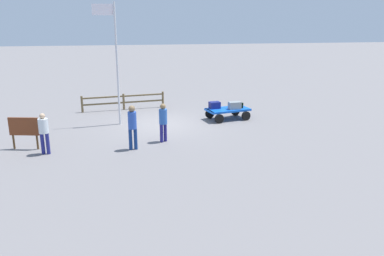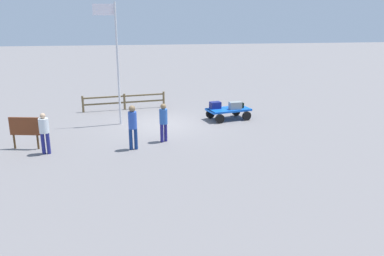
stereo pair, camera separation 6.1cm
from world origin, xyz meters
name	(u,v)px [view 2 (the right image)]	position (x,y,z in m)	size (l,w,h in m)	color
ground_plane	(163,124)	(0.00, 0.00, 0.00)	(120.00, 120.00, 0.00)	slate
luggage_cart	(228,111)	(-3.41, -0.41, 0.44)	(2.38, 1.66, 0.57)	blue
suitcase_maroon	(237,105)	(-3.93, -0.49, 0.71)	(0.64, 0.45, 0.28)	black
suitcase_grey	(215,105)	(-2.76, -0.57, 0.74)	(0.60, 0.49, 0.35)	navy
suitcase_navy	(235,106)	(-3.75, -0.25, 0.76)	(0.65, 0.43, 0.38)	gray
worker_lead	(133,124)	(1.54, 3.58, 1.06)	(0.34, 0.34, 1.81)	navy
worker_trailing	(163,120)	(0.24, 2.79, 0.97)	(0.47, 0.47, 1.66)	navy
worker_supervisor	(44,130)	(4.90, 3.55, 0.96)	(0.43, 0.43, 1.62)	navy
flagpole	(115,55)	(2.19, -0.42, 3.42)	(1.06, 0.16, 5.81)	silver
signboard	(24,128)	(5.80, 2.80, 0.86)	(1.19, 0.32, 1.31)	#4C3319
wooden_fence	(124,100)	(1.88, -3.58, 0.55)	(4.69, 0.74, 0.93)	brown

